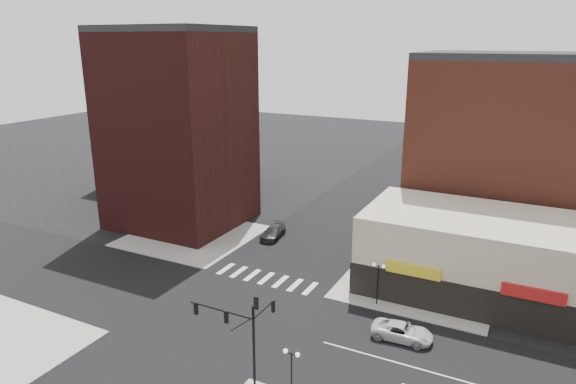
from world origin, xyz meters
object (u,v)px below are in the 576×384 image
at_px(traffic_signal, 244,327).
at_px(white_suv, 402,332).
at_px(dark_sedan_north, 273,232).
at_px(street_lamp_ne, 378,274).
at_px(street_lamp_se_a, 291,364).

relative_size(traffic_signal, white_suv, 1.53).
distance_m(white_suv, dark_sedan_north, 25.64).
height_order(traffic_signal, dark_sedan_north, traffic_signal).
bearing_deg(white_suv, traffic_signal, 140.08).
bearing_deg(street_lamp_ne, white_suv, -51.44).
bearing_deg(dark_sedan_north, street_lamp_se_a, -66.72).
relative_size(white_suv, dark_sedan_north, 0.99).
xyz_separation_m(street_lamp_se_a, dark_sedan_north, (-15.98, 26.69, -2.55)).
relative_size(traffic_signal, street_lamp_ne, 1.87).
xyz_separation_m(traffic_signal, white_suv, (8.40, 11.27, -4.26)).
xyz_separation_m(street_lamp_ne, dark_sedan_north, (-16.98, 10.69, -2.55)).
xyz_separation_m(street_lamp_se_a, street_lamp_ne, (1.00, 16.00, 0.00)).
bearing_deg(dark_sedan_north, white_suv, -44.11).
bearing_deg(street_lamp_se_a, traffic_signal, 177.43).
bearing_deg(street_lamp_ne, dark_sedan_north, 147.81).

